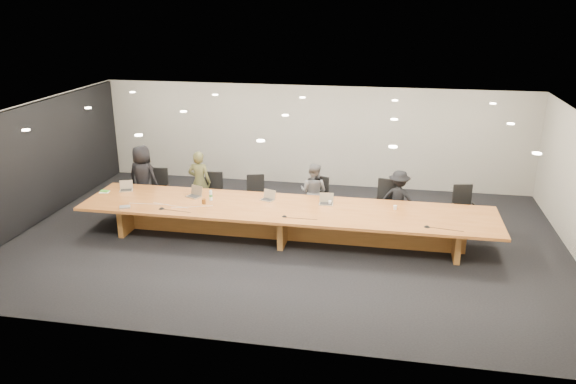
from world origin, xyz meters
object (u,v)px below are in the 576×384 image
chair_left (213,193)px  mic_center (284,216)px  person_c (313,192)px  paper_cup_far (395,208)px  chair_far_left (158,189)px  av_box (125,207)px  mic_right (427,226)px  chair_mid_left (256,196)px  person_b (200,182)px  laptop_d (326,199)px  paper_cup_near (330,203)px  mic_left (162,208)px  person_a (143,177)px  water_bottle (211,196)px  laptop_a (126,186)px  amber_mug (204,201)px  conference_table (285,217)px  laptop_b (193,192)px  person_d (399,199)px  chair_far_right (464,208)px  laptop_c (267,195)px  chair_right (385,204)px  chair_mid_right (316,199)px

chair_left → mic_center: 2.81m
person_c → paper_cup_far: (1.90, -0.95, 0.09)m
chair_far_left → person_c: (3.95, -0.07, 0.19)m
av_box → mic_right: (6.38, 0.10, -0.00)m
chair_mid_left → person_c: person_c is taller
chair_left → person_b: (-0.32, -0.00, 0.27)m
chair_left → paper_cup_far: (4.41, -0.95, 0.28)m
person_b → laptop_d: size_ratio=5.09×
mic_center → paper_cup_near: bearing=46.5°
mic_left → mic_right: 5.57m
person_a → water_bottle: (2.13, -1.11, 0.05)m
person_c → paper_cup_far: bearing=169.6°
laptop_a → amber_mug: 2.15m
conference_table → laptop_b: size_ratio=28.18×
chair_mid_left → person_d: person_d is taller
paper_cup_near → chair_far_right: bearing=17.5°
person_d → laptop_c: 3.03m
chair_left → laptop_b: chair_left is taller
person_c → laptop_b: (-2.62, -0.98, 0.17)m
mic_center → person_b: bearing=144.0°
chair_right → laptop_b: chair_right is taller
chair_mid_right → chair_right: bearing=14.1°
laptop_b → mic_right: laptop_b is taller
chair_mid_right → mic_left: bearing=-130.3°
chair_mid_right → laptop_a: chair_mid_right is taller
chair_right → laptop_a: chair_right is taller
chair_far_right → amber_mug: chair_far_right is taller
chair_far_right → laptop_b: bearing=175.7°
person_c → amber_mug: person_c is taller
person_b → laptop_d: 3.35m
conference_table → chair_far_left: 3.76m
chair_far_right → laptop_a: size_ratio=3.49×
paper_cup_far → chair_left: bearing=167.8°
chair_far_right → mic_center: bearing=-168.2°
chair_far_left → mic_left: size_ratio=7.67×
chair_mid_right → person_c: size_ratio=0.75×
paper_cup_far → person_d: bearing=85.2°
person_b → laptop_c: 2.09m
chair_mid_left → person_a: bearing=162.1°
paper_cup_far → av_box: 5.83m
person_a → mic_right: 7.06m
chair_right → person_c: size_ratio=0.79×
chair_mid_right → av_box: bearing=-134.9°
paper_cup_near → laptop_d: bearing=-176.2°
person_d → mic_left: person_d is taller
paper_cup_near → av_box: bearing=-166.8°
chair_far_right → water_bottle: chair_far_right is taller
paper_cup_near → mic_right: paper_cup_near is taller
chair_far_left → laptop_b: (1.33, -1.06, 0.37)m
person_b → av_box: size_ratio=6.92×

